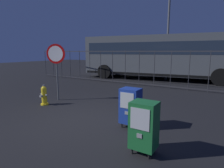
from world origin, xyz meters
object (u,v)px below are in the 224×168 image
newspaper_box_secondary (130,106)px  bus_far (152,54)px  newspaper_box_primary (144,125)px  street_light_near_left (169,7)px  bus_near (160,55)px  stop_sign (56,60)px  fire_hydrant (44,95)px

newspaper_box_secondary → bus_far: bus_far is taller
newspaper_box_primary → street_light_near_left: 10.94m
newspaper_box_secondary → bus_near: bus_near is taller
street_light_near_left → bus_far: bearing=124.0°
newspaper_box_primary → street_light_near_left: bearing=103.7°
bus_far → street_light_near_left: 5.24m
bus_near → bus_far: same height
bus_near → bus_far: 3.97m
stop_sign → bus_far: bus_far is taller
stop_sign → bus_near: size_ratio=0.21×
newspaper_box_primary → bus_far: 14.18m
fire_hydrant → newspaper_box_primary: 4.55m
stop_sign → bus_near: bus_near is taller
newspaper_box_secondary → newspaper_box_primary: bearing=-52.3°
fire_hydrant → bus_far: bearing=91.7°
bus_near → street_light_near_left: street_light_near_left is taller
fire_hydrant → newspaper_box_secondary: (3.60, -0.19, 0.22)m
newspaper_box_primary → stop_sign: size_ratio=0.46×
newspaper_box_secondary → stop_sign: stop_sign is taller
newspaper_box_primary → bus_near: (-2.89, 9.80, 1.14)m
fire_hydrant → newspaper_box_secondary: newspaper_box_secondary is taller
newspaper_box_secondary → bus_far: 12.97m
bus_near → bus_far: size_ratio=1.00×
bus_far → newspaper_box_primary: bearing=-63.7°
fire_hydrant → street_light_near_left: size_ratio=0.09×
fire_hydrant → bus_near: 8.83m
newspaper_box_secondary → bus_near: size_ratio=0.09×
newspaper_box_primary → stop_sign: (-4.48, 1.95, 1.03)m
newspaper_box_primary → bus_far: bus_far is taller
fire_hydrant → bus_far: size_ratio=0.07×
newspaper_box_secondary → bus_far: size_ratio=0.10×
bus_near → bus_far: bearing=110.2°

